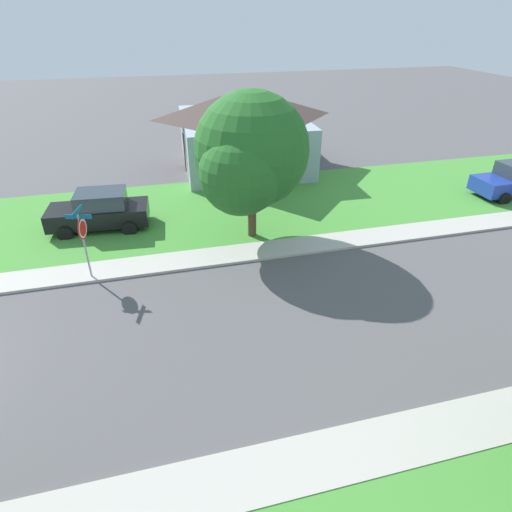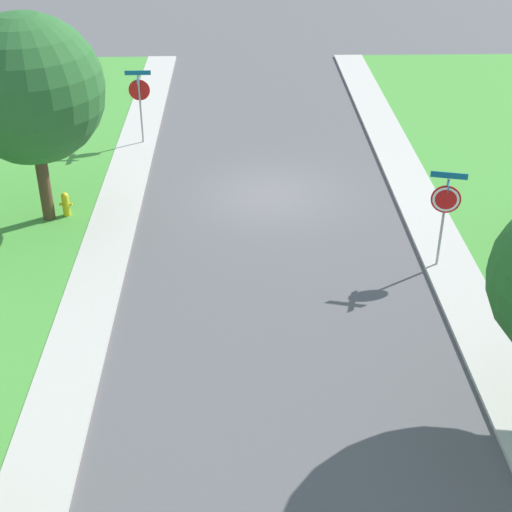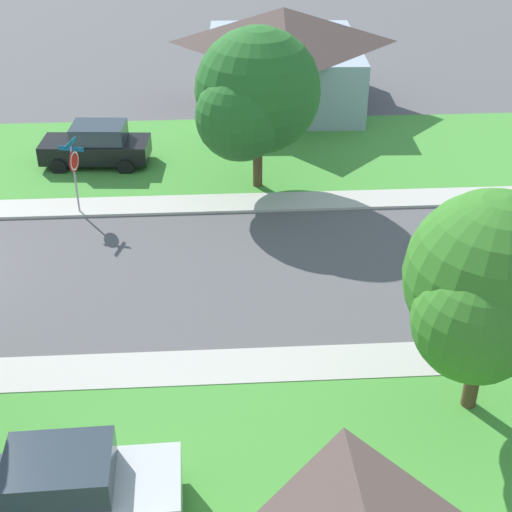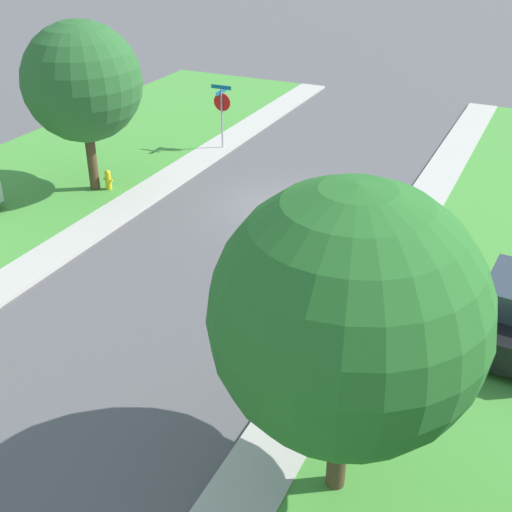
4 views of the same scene
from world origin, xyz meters
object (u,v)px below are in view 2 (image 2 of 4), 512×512
object	(u,v)px
tree_across_right	(23,93)
fire_hydrant	(66,205)
stop_sign_near_corner	(140,95)
stop_sign_far_corner	(445,205)

from	to	relation	value
tree_across_right	fire_hydrant	distance (m)	3.54
tree_across_right	stop_sign_near_corner	bearing A→B (deg)	-112.41
stop_sign_near_corner	tree_across_right	world-z (taller)	tree_across_right
stop_sign_near_corner	fire_hydrant	bearing A→B (deg)	73.95
stop_sign_far_corner	fire_hydrant	distance (m)	11.03
stop_sign_near_corner	stop_sign_far_corner	bearing A→B (deg)	134.13
tree_across_right	stop_sign_far_corner	bearing A→B (deg)	164.14
stop_sign_far_corner	fire_hydrant	world-z (taller)	stop_sign_far_corner
stop_sign_near_corner	stop_sign_far_corner	world-z (taller)	same
stop_sign_near_corner	stop_sign_far_corner	size ratio (longest dim) A/B	1.00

